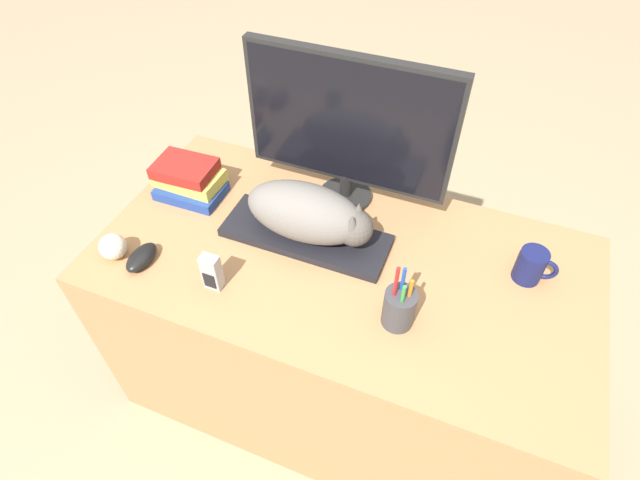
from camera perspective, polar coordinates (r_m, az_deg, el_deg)
name	(u,v)px	position (r m, az deg, el deg)	size (l,w,h in m)	color
ground_plane	(299,473)	(1.81, -2.40, -25.11)	(12.00, 12.00, 0.00)	#998466
desk	(339,330)	(1.63, 2.20, -10.26)	(1.34, 0.70, 0.70)	#9E7047
keyboard	(306,236)	(1.39, -1.66, 0.52)	(0.46, 0.17, 0.02)	black
cat	(310,214)	(1.32, -1.13, 3.03)	(0.35, 0.16, 0.16)	#66605B
monitor	(348,126)	(1.37, 3.26, 12.85)	(0.58, 0.16, 0.46)	black
computer_mouse	(141,257)	(1.41, -19.73, -1.88)	(0.06, 0.11, 0.04)	black
coffee_mug	(532,266)	(1.38, 23.04, -2.73)	(0.10, 0.07, 0.09)	#141947
pen_cup	(399,307)	(1.19, 9.03, -7.62)	(0.08, 0.08, 0.20)	#38383D
baseball	(113,247)	(1.44, -22.58, -0.70)	(0.07, 0.07, 0.07)	beige
phone	(212,272)	(1.27, -12.28, -3.64)	(0.05, 0.03, 0.11)	#99999E
book_stack	(188,179)	(1.55, -14.81, 6.73)	(0.21, 0.14, 0.11)	navy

